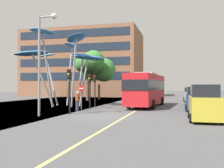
{
  "coord_description": "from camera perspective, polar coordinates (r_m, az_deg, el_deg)",
  "views": [
    {
      "loc": [
        5.44,
        -18.84,
        2.25
      ],
      "look_at": [
        -1.31,
        7.91,
        2.5
      ],
      "focal_mm": 41.7,
      "sensor_mm": 36.0,
      "label": 1
    }
  ],
  "objects": [
    {
      "name": "ground",
      "position": [
        19.95,
        -3.91,
        -7.14
      ],
      "size": [
        120.0,
        240.0,
        0.1
      ],
      "color": "#4C4C4F"
    },
    {
      "name": "traffic_light_kerb_far",
      "position": [
        26.0,
        -4.94,
        0.02
      ],
      "size": [
        0.28,
        0.42,
        3.43
      ],
      "color": "black",
      "rests_on": "ground"
    },
    {
      "name": "tree_pavement_near",
      "position": [
        41.41,
        -4.89,
        4.57
      ],
      "size": [
        5.19,
        4.44,
        7.89
      ],
      "color": "brown",
      "rests_on": "ground"
    },
    {
      "name": "car_parked_mid",
      "position": [
        25.23,
        18.02,
        -3.25
      ],
      "size": [
        1.98,
        4.02,
        2.21
      ],
      "color": "navy",
      "rests_on": "ground"
    },
    {
      "name": "car_parked_near",
      "position": [
        18.03,
        19.59,
        -4.14
      ],
      "size": [
        1.99,
        4.26,
        2.36
      ],
      "color": "gold",
      "rests_on": "ground"
    },
    {
      "name": "no_entry_sign",
      "position": [
        25.72,
        -6.76,
        -2.03
      ],
      "size": [
        0.6,
        0.12,
        2.35
      ],
      "color": "gray",
      "rests_on": "ground"
    },
    {
      "name": "tree_pavement_far",
      "position": [
        44.37,
        -2.79,
        2.93
      ],
      "size": [
        5.84,
        4.43,
        7.02
      ],
      "color": "brown",
      "rests_on": "ground"
    },
    {
      "name": "traffic_light_island_mid",
      "position": [
        28.5,
        -3.82,
        0.09
      ],
      "size": [
        0.28,
        0.42,
        3.51
      ],
      "color": "black",
      "rests_on": "ground"
    },
    {
      "name": "backdrop_building",
      "position": [
        63.07,
        -6.1,
        4.35
      ],
      "size": [
        26.57,
        14.84,
        15.19
      ],
      "color": "brown",
      "rests_on": "ground"
    },
    {
      "name": "traffic_light_kerb_near",
      "position": [
        21.31,
        -9.35,
        0.51
      ],
      "size": [
        0.28,
        0.42,
        3.63
      ],
      "color": "black",
      "rests_on": "ground"
    },
    {
      "name": "car_side_street",
      "position": [
        39.72,
        16.79,
        -2.32
      ],
      "size": [
        1.92,
        4.02,
        2.09
      ],
      "color": "gray",
      "rests_on": "ground"
    },
    {
      "name": "street_lamp",
      "position": [
        20.36,
        -14.86,
        6.97
      ],
      "size": [
        1.54,
        0.44,
        7.71
      ],
      "color": "gray",
      "rests_on": "ground"
    },
    {
      "name": "leaf_sculpture",
      "position": [
        30.44,
        -11.03,
        6.71
      ],
      "size": [
        10.38,
        8.94,
        8.38
      ],
      "color": "#9EA0A5",
      "rests_on": "ground"
    },
    {
      "name": "red_bus",
      "position": [
        28.88,
        7.53,
        -0.92
      ],
      "size": [
        3.43,
        10.57,
        3.75
      ],
      "color": "red",
      "rests_on": "ground"
    },
    {
      "name": "car_parked_far",
      "position": [
        32.46,
        17.91,
        -2.68
      ],
      "size": [
        1.98,
        4.48,
        2.16
      ],
      "color": "#2D5138",
      "rests_on": "ground"
    },
    {
      "name": "pedestrian",
      "position": [
        23.86,
        -7.62,
        -3.75
      ],
      "size": [
        0.34,
        0.34,
        1.8
      ],
      "color": "#2D3342",
      "rests_on": "ground"
    }
  ]
}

